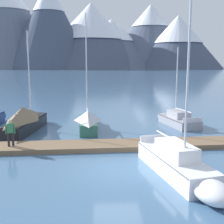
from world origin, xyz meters
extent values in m
plane|color=#426689|center=(0.00, 0.00, 0.00)|extent=(700.00, 700.00, 0.00)
cone|color=slate|center=(-72.32, 231.55, 34.79)|extent=(91.48, 91.48, 69.58)
cone|color=#424C60|center=(-36.81, 211.02, 31.37)|extent=(63.95, 63.95, 62.74)
cone|color=#424C60|center=(-6.65, 225.33, 25.32)|extent=(92.09, 92.09, 50.64)
cone|color=white|center=(-6.65, 225.33, 36.38)|extent=(54.65, 54.65, 28.62)
cone|color=#4C566B|center=(9.40, 230.38, 19.48)|extent=(87.24, 87.24, 38.95)
cone|color=white|center=(9.40, 230.38, 30.11)|extent=(41.82, 41.82, 17.78)
cone|color=#4C566B|center=(42.26, 237.22, 25.98)|extent=(86.87, 86.87, 51.95)
cone|color=white|center=(42.26, 237.22, 42.81)|extent=(32.29, 32.29, 18.39)
cone|color=#424C60|center=(59.23, 213.36, 19.94)|extent=(69.00, 69.00, 39.87)
cone|color=white|center=(59.23, 213.36, 29.51)|extent=(37.84, 37.84, 20.83)
cube|color=brown|center=(0.00, 4.00, 0.15)|extent=(25.71, 3.53, 0.30)
cylinder|color=#38383D|center=(0.05, 3.05, 0.12)|extent=(24.58, 1.54, 0.24)
cylinder|color=#38383D|center=(-0.05, 4.95, 0.12)|extent=(24.58, 1.54, 0.24)
cube|color=black|center=(-6.75, 8.65, 0.50)|extent=(2.30, 6.45, 1.01)
ellipsoid|color=black|center=(-6.29, 12.03, 0.50)|extent=(1.43, 1.61, 0.95)
cube|color=black|center=(-6.75, 8.65, 0.97)|extent=(2.32, 6.33, 0.06)
cylinder|color=silver|center=(-6.58, 9.88, 4.48)|extent=(0.10, 0.10, 6.96)
cylinder|color=silver|center=(-6.79, 8.35, 1.72)|extent=(0.49, 3.06, 0.08)
pyramid|color=#7A664C|center=(-6.81, 8.18, 1.53)|extent=(2.38, 5.24, 1.05)
cube|color=#336B56|center=(-1.86, 9.17, 0.44)|extent=(1.68, 5.23, 0.88)
ellipsoid|color=#336B56|center=(-2.07, 12.09, 0.44)|extent=(1.26, 2.07, 0.83)
cube|color=#163027|center=(-1.86, 9.17, 0.84)|extent=(1.72, 5.13, 0.06)
cylinder|color=silver|center=(-1.92, 9.95, 5.09)|extent=(0.10, 0.10, 8.43)
cylinder|color=silver|center=(-1.83, 8.65, 1.69)|extent=(0.26, 2.61, 0.08)
pyramid|color=silver|center=(-1.84, 8.79, 1.25)|extent=(1.86, 4.22, 0.75)
cube|color=white|center=(2.81, -0.65, 0.46)|extent=(2.88, 6.01, 0.93)
ellipsoid|color=white|center=(3.53, -3.82, 0.46)|extent=(1.81, 2.29, 0.88)
cube|color=slate|center=(2.81, -0.65, 0.89)|extent=(2.90, 5.90, 0.06)
cylinder|color=silver|center=(3.02, -1.57, 4.92)|extent=(0.10, 0.10, 7.99)
cylinder|color=silver|center=(2.68, -0.06, 1.69)|extent=(0.76, 3.05, 0.08)
cube|color=white|center=(2.84, -0.79, 1.26)|extent=(1.70, 2.79, 0.67)
cube|color=silver|center=(2.19, 2.09, 1.11)|extent=(1.47, 0.42, 0.36)
cube|color=#93939E|center=(6.06, 10.43, 0.35)|extent=(2.84, 4.80, 0.71)
ellipsoid|color=#93939E|center=(5.48, 12.90, 0.35)|extent=(1.93, 2.01, 0.67)
cube|color=#424247|center=(6.06, 10.43, 0.67)|extent=(2.86, 4.72, 0.06)
cylinder|color=silver|center=(5.91, 11.07, 3.72)|extent=(0.10, 0.10, 6.02)
cylinder|color=silver|center=(6.21, 9.78, 1.44)|extent=(0.68, 2.62, 0.08)
cube|color=#A0A0AB|center=(6.03, 10.54, 1.01)|extent=(1.74, 2.27, 0.60)
cube|color=silver|center=(6.55, 8.32, 0.89)|extent=(1.67, 0.48, 0.36)
cylinder|color=#232328|center=(-6.30, 3.58, 0.73)|extent=(0.14, 0.14, 0.86)
cylinder|color=#232328|center=(-6.55, 3.52, 0.73)|extent=(0.14, 0.14, 0.86)
cube|color=#387A4C|center=(-6.42, 3.55, 1.46)|extent=(0.42, 0.30, 0.60)
sphere|color=beige|center=(-6.42, 3.55, 1.88)|extent=(0.22, 0.22, 0.22)
cylinder|color=#387A4C|center=(-6.18, 3.60, 1.39)|extent=(0.09, 0.09, 0.62)
cylinder|color=#387A4C|center=(-6.67, 3.49, 1.39)|extent=(0.09, 0.09, 0.62)
camera|label=1|loc=(-0.92, -14.52, 5.53)|focal=47.35mm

